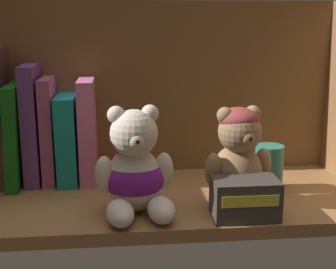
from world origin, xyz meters
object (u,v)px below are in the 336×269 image
(pillar_candle, at_px, (269,168))
(book_3, at_px, (18,133))
(book_6, at_px, (68,138))
(small_product_box, at_px, (245,198))
(teddy_bear_smaller, at_px, (239,159))
(book_5, at_px, (50,130))
(teddy_bear_larger, at_px, (135,172))
(book_7, at_px, (88,130))
(book_4, at_px, (33,124))
(book_2, at_px, (3,116))

(pillar_candle, bearing_deg, book_3, 168.49)
(book_6, relative_size, small_product_box, 1.62)
(teddy_bear_smaller, bearing_deg, pillar_candle, 40.57)
(book_5, xyz_separation_m, teddy_bear_larger, (0.14, -0.16, -0.03))
(book_3, distance_m, pillar_candle, 0.43)
(book_6, distance_m, book_7, 0.04)
(pillar_candle, bearing_deg, teddy_bear_larger, -161.85)
(book_4, height_order, book_7, book_4)
(book_5, relative_size, small_product_box, 1.94)
(book_7, distance_m, teddy_bear_smaller, 0.28)
(book_3, xyz_separation_m, book_7, (0.12, 0.00, 0.00))
(small_product_box, bearing_deg, book_7, 140.19)
(book_2, xyz_separation_m, book_4, (0.05, 0.00, -0.01))
(book_5, relative_size, book_6, 1.20)
(book_2, bearing_deg, book_6, 0.00)
(book_5, xyz_separation_m, book_7, (0.07, 0.00, -0.00))
(book_7, height_order, small_product_box, book_7)
(book_6, height_order, pillar_candle, book_6)
(book_2, height_order, teddy_bear_larger, book_2)
(pillar_candle, bearing_deg, book_4, 167.74)
(teddy_bear_larger, distance_m, pillar_candle, 0.24)
(teddy_bear_larger, bearing_deg, pillar_candle, 18.15)
(teddy_bear_larger, relative_size, teddy_bear_smaller, 1.05)
(teddy_bear_smaller, bearing_deg, small_product_box, -93.72)
(book_6, xyz_separation_m, teddy_bear_smaller, (0.27, -0.14, -0.00))
(book_4, xyz_separation_m, teddy_bear_larger, (0.17, -0.16, -0.04))
(book_3, height_order, book_4, book_4)
(teddy_bear_larger, bearing_deg, book_6, 124.73)
(book_7, relative_size, pillar_candle, 2.36)
(book_5, bearing_deg, book_2, 180.00)
(book_3, bearing_deg, book_6, 0.00)
(book_6, relative_size, pillar_candle, 2.00)
(book_6, bearing_deg, book_5, 180.00)
(book_3, bearing_deg, small_product_box, -28.83)
(book_5, distance_m, pillar_candle, 0.38)
(book_2, distance_m, book_5, 0.08)
(book_3, distance_m, book_5, 0.05)
(book_2, height_order, small_product_box, book_2)
(book_2, bearing_deg, book_7, 0.00)
(book_5, xyz_separation_m, book_6, (0.03, 0.00, -0.01))
(teddy_bear_larger, xyz_separation_m, small_product_box, (0.16, -0.03, -0.03))
(book_4, bearing_deg, teddy_bear_smaller, -23.26)
(teddy_bear_larger, relative_size, pillar_candle, 2.11)
(small_product_box, bearing_deg, teddy_bear_smaller, 86.28)
(book_2, height_order, pillar_candle, book_2)
(book_3, relative_size, book_5, 0.95)
(book_4, height_order, book_6, book_4)
(book_7, bearing_deg, book_5, 180.00)
(book_2, distance_m, book_7, 0.15)
(book_2, xyz_separation_m, small_product_box, (0.37, -0.19, -0.09))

